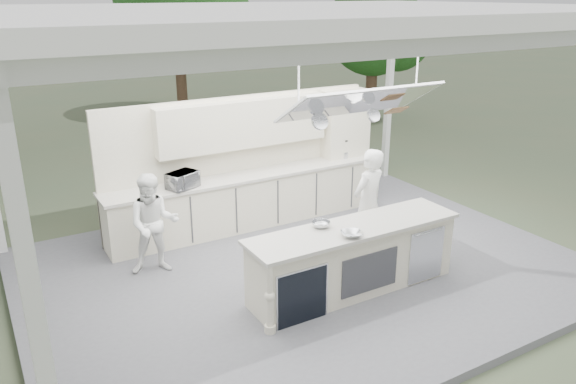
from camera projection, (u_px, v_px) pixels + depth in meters
ground at (306, 274)px, 8.52m from camera, size 90.00×90.00×0.00m
stage_deck at (306, 270)px, 8.50m from camera, size 8.00×6.00×0.12m
tent at (310, 18)px, 7.26m from camera, size 8.20×6.20×3.86m
demo_island at (353, 259)px, 7.66m from camera, size 3.10×0.79×0.95m
back_counter at (249, 199)px, 9.86m from camera, size 5.08×0.72×0.95m
back_wall_unit at (265, 139)px, 9.91m from camera, size 5.05×0.48×2.25m
tree_cluster at (112, 21)px, 15.27m from camera, size 19.55×9.40×5.85m
head_chef at (368, 204)px, 8.57m from camera, size 0.72×0.56×1.73m
sous_chef at (154, 224)px, 8.10m from camera, size 0.87×0.76×1.51m
toaster_oven at (182, 180)px, 8.93m from camera, size 0.57×0.50×0.27m
bowl_large at (352, 234)px, 7.19m from camera, size 0.36×0.36×0.07m
bowl_small at (321, 224)px, 7.48m from camera, size 0.28×0.28×0.08m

